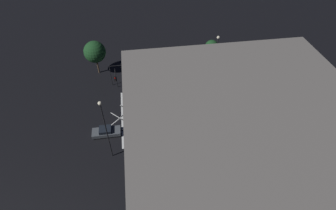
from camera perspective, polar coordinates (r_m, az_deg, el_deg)
The scene contains 15 objects.
ground_plane at distance 42.16m, azimuth 0.00°, elevation -1.77°, with size 200.00×200.00×0.00m, color black.
road_markings at distance 46.50m, azimuth -1.57°, elevation 3.37°, with size 18.42×22.40×0.01m.
traffic_light_sw_main at distance 48.67m, azimuth 8.73°, elevation 8.52°, with size 0.39×0.36×3.42m.
traffic_light_se_main at distance 46.53m, azimuth -10.59°, elevation 7.49°, with size 3.10×0.36×4.23m.
traffic_light_se_cross at distance 45.14m, azimuth -11.35°, elevation 5.77°, with size 0.36×2.38×4.01m.
traffic_light_sw_cross at distance 47.74m, azimuth 7.90°, elevation 8.72°, with size 0.36×0.39×4.26m.
traffic_light_nw_cross at distance 37.41m, azimuth 14.64°, elevation -3.64°, with size 0.36×2.87×4.54m.
traffic_light_median_south at distance 46.43m, azimuth -1.34°, elevation 7.75°, with size 0.36×0.39×3.97m.
street_lamp_east at distance 27.75m, azimuth 0.51°, elevation -16.17°, with size 0.58×0.58×7.96m.
street_lamp_west at distance 32.45m, azimuth -13.67°, elevation -3.68°, with size 0.49×0.49×10.13m.
street_lamp_far at distance 47.70m, azimuth 10.58°, elevation 12.20°, with size 0.53×0.53×7.95m.
street_tree_near at distance 52.38m, azimuth 9.47°, elevation 12.41°, with size 2.57×2.57×4.71m.
street_tree_far at distance 49.74m, azimuth -15.66°, elevation 11.07°, with size 3.93×3.93×6.52m.
waiting_car at distance 39.76m, azimuth -13.31°, elevation -5.64°, with size 4.17×1.71×1.28m.
pedestrian_railing at distance 34.85m, azimuth -0.00°, elevation -13.59°, with size 9.28×1.40×1.05m.
Camera 1 is at (4.31, 29.41, 29.89)m, focal length 28.00 mm.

